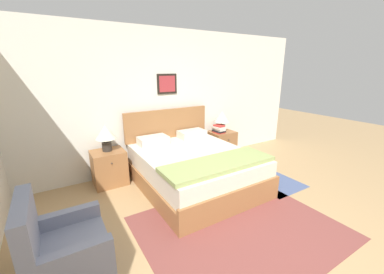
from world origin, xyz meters
name	(u,v)px	position (x,y,z in m)	size (l,w,h in m)	color
ground_plane	(264,258)	(0.00, 0.00, 0.00)	(16.00, 16.00, 0.00)	tan
wall_back	(153,101)	(0.00, 2.83, 1.30)	(7.13, 0.09, 2.60)	silver
area_rug_main	(239,228)	(0.11, 0.50, 0.00)	(2.33, 1.90, 0.01)	brown
area_rug_bedside	(265,177)	(1.45, 1.30, 0.00)	(0.76, 1.27, 0.01)	#47567F
bed	(194,167)	(0.23, 1.75, 0.32)	(1.70, 2.03, 1.15)	#936038
armchair	(64,253)	(-1.76, 0.80, 0.29)	(0.67, 0.71, 0.88)	gray
nightstand_near_window	(109,168)	(-0.97, 2.52, 0.29)	(0.53, 0.48, 0.58)	#936038
nightstand_by_door	(221,144)	(1.42, 2.52, 0.29)	(0.53, 0.48, 0.58)	#936038
table_lamp_near_window	(106,134)	(-0.96, 2.55, 0.88)	(0.33, 0.33, 0.44)	#2D2823
table_lamp_by_door	(222,118)	(1.43, 2.55, 0.88)	(0.33, 0.33, 0.44)	#2D2823
book_thick_bottom	(219,132)	(1.30, 2.48, 0.60)	(0.19, 0.22, 0.03)	#B7332D
book_hardcover_middle	(219,131)	(1.30, 2.48, 0.63)	(0.19, 0.25, 0.04)	#232328
book_novel_upper	(219,129)	(1.30, 2.48, 0.66)	(0.16, 0.28, 0.03)	silver
book_slim_near_top	(219,127)	(1.30, 2.48, 0.70)	(0.21, 0.29, 0.04)	silver
book_paperback_top	(219,126)	(1.30, 2.48, 0.74)	(0.18, 0.23, 0.03)	#B7332D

